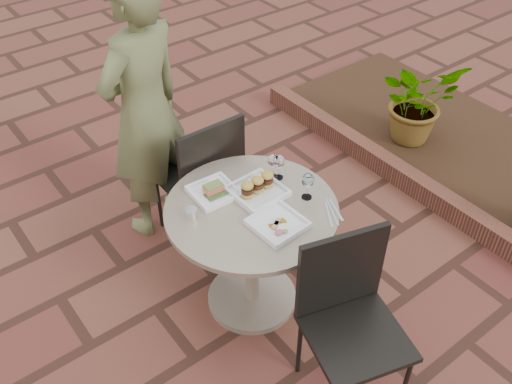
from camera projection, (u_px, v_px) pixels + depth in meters
ground at (256, 319)px, 3.27m from camera, size 60.00×60.00×0.00m
cafe_table at (252, 242)px, 3.08m from camera, size 0.90×0.90×0.73m
chair_far at (204, 172)px, 3.43m from camera, size 0.44×0.44×0.93m
chair_near at (349, 308)px, 2.65m from camera, size 0.55×0.55×0.93m
diner at (145, 112)px, 3.37m from camera, size 0.72×0.58×1.72m
plate_salmon at (214, 191)px, 2.99m from camera, size 0.24×0.24×0.06m
plate_sliders at (257, 188)px, 2.98m from camera, size 0.27×0.27×0.17m
plate_tuna at (278, 223)px, 2.81m from camera, size 0.26×0.26×0.03m
wine_glass_right at (308, 181)px, 2.91m from camera, size 0.07×0.07×0.16m
wine_glass_mid at (273, 162)px, 3.04m from camera, size 0.06×0.06×0.15m
wine_glass_far at (279, 162)px, 3.04m from camera, size 0.06×0.06×0.15m
steel_ramekin at (191, 213)px, 2.85m from camera, size 0.08×0.08×0.05m
cutlery_set at (332, 212)px, 2.89m from camera, size 0.17×0.22×0.00m
planter_curb at (405, 177)px, 4.15m from camera, size 0.12×3.00×0.15m
mulch_bed at (464, 148)px, 4.50m from camera, size 1.30×3.00×0.06m
potted_plant_a at (417, 101)px, 4.36m from camera, size 0.69×0.62×0.66m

